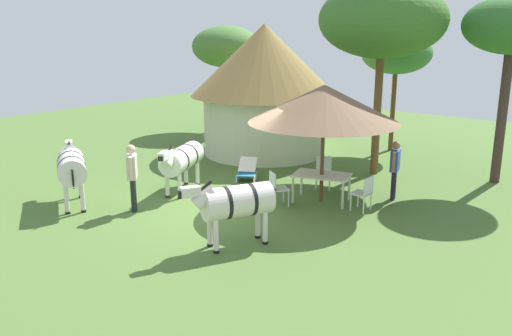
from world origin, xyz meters
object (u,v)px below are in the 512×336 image
object	(u,v)px
zebra_nearest_camera	(235,202)
striped_lounge_chair	(247,172)
patio_chair_near_hut	(276,186)
standing_watcher	(132,172)
thatched_hut	(264,84)
zebra_by_umbrella	(181,159)
acacia_tree_left_background	(383,20)
guest_beside_umbrella	(395,165)
patio_chair_west_end	(324,170)
shade_umbrella	(324,104)
acacia_tree_right_background	(226,47)
patio_dining_table	(322,177)
patio_chair_near_lawn	(364,191)
zebra_toward_hut	(71,167)
acacia_tree_behind_hut	(396,53)

from	to	relation	value
zebra_nearest_camera	striped_lounge_chair	bearing A→B (deg)	-26.87
patio_chair_near_hut	standing_watcher	size ratio (longest dim) A/B	0.53
patio_chair_near_hut	striped_lounge_chair	xyz separation A→B (m)	(-2.08, 1.37, -0.27)
thatched_hut	zebra_by_umbrella	world-z (taller)	thatched_hut
zebra_nearest_camera	acacia_tree_left_background	world-z (taller)	acacia_tree_left_background
standing_watcher	zebra_nearest_camera	xyz separation A→B (m)	(3.42, -0.12, -0.06)
guest_beside_umbrella	zebra_nearest_camera	world-z (taller)	guest_beside_umbrella
patio_chair_west_end	striped_lounge_chair	size ratio (longest dim) A/B	0.94
thatched_hut	patio_chair_west_end	distance (m)	5.05
shade_umbrella	zebra_by_umbrella	bearing A→B (deg)	-154.49
patio_chair_near_hut	acacia_tree_left_background	distance (m)	6.11
standing_watcher	zebra_by_umbrella	distance (m)	1.90
acacia_tree_right_background	patio_chair_west_end	bearing A→B (deg)	-32.51
patio_dining_table	zebra_nearest_camera	xyz separation A→B (m)	(0.13, -3.68, 0.31)
patio_chair_near_lawn	zebra_toward_hut	world-z (taller)	zebra_toward_hut
shade_umbrella	acacia_tree_behind_hut	bearing A→B (deg)	99.34
thatched_hut	guest_beside_umbrella	world-z (taller)	thatched_hut
patio_dining_table	patio_chair_near_lawn	xyz separation A→B (m)	(1.26, -0.02, -0.14)
striped_lounge_chair	acacia_tree_behind_hut	bearing A→B (deg)	-134.36
shade_umbrella	patio_chair_near_lawn	size ratio (longest dim) A/B	4.32
shade_umbrella	patio_chair_near_lawn	world-z (taller)	shade_umbrella
standing_watcher	zebra_nearest_camera	world-z (taller)	standing_watcher
thatched_hut	acacia_tree_right_background	distance (m)	5.16
thatched_hut	standing_watcher	xyz separation A→B (m)	(1.28, -7.08, -1.49)
striped_lounge_chair	thatched_hut	bearing A→B (deg)	-90.68
zebra_toward_hut	patio_chair_near_lawn	bearing A→B (deg)	-24.00
thatched_hut	patio_dining_table	distance (m)	6.06
patio_dining_table	patio_chair_west_end	distance (m)	1.27
thatched_hut	acacia_tree_left_background	world-z (taller)	acacia_tree_left_background
patio_chair_near_lawn	zebra_by_umbrella	xyz separation A→B (m)	(-4.76, -1.65, 0.41)
shade_umbrella	acacia_tree_behind_hut	world-z (taller)	acacia_tree_behind_hut
patio_chair_west_end	striped_lounge_chair	world-z (taller)	patio_chair_west_end
standing_watcher	acacia_tree_behind_hut	world-z (taller)	acacia_tree_behind_hut
guest_beside_umbrella	acacia_tree_right_background	bearing A→B (deg)	49.49
patio_chair_near_lawn	guest_beside_umbrella	distance (m)	1.41
shade_umbrella	striped_lounge_chair	world-z (taller)	shade_umbrella
acacia_tree_right_background	acacia_tree_behind_hut	bearing A→B (deg)	3.81
shade_umbrella	standing_watcher	distance (m)	5.09
standing_watcher	acacia_tree_left_background	xyz separation A→B (m)	(3.15, 6.98, 3.64)
zebra_by_umbrella	acacia_tree_left_background	size ratio (longest dim) A/B	0.38
striped_lounge_chair	acacia_tree_behind_hut	distance (m)	7.46
thatched_hut	patio_chair_near_lawn	bearing A→B (deg)	-31.26
patio_chair_west_end	acacia_tree_left_background	distance (m)	4.77
patio_chair_near_lawn	zebra_by_umbrella	size ratio (longest dim) A/B	0.40
patio_dining_table	zebra_toward_hut	distance (m)	6.46
shade_umbrella	patio_dining_table	distance (m)	1.94
patio_dining_table	striped_lounge_chair	distance (m)	2.85
patio_chair_near_hut	standing_watcher	distance (m)	3.64
guest_beside_umbrella	acacia_tree_behind_hut	distance (m)	6.61
patio_chair_near_hut	patio_chair_near_lawn	size ratio (longest dim) A/B	1.00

